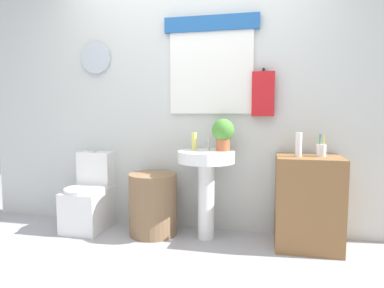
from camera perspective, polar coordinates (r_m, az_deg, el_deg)
The scene contains 11 objects.
ground_plane at distance 2.45m, azimuth -6.42°, elevation -22.48°, with size 8.00×8.00×0.00m, color #A3A3A8.
back_wall at distance 3.27m, azimuth 0.03°, elevation 8.36°, with size 4.40×0.18×2.60m.
toilet at distance 3.48m, azimuth -17.07°, elevation -8.98°, with size 0.38×0.51×0.76m.
laundry_hamper at distance 3.18m, azimuth -6.70°, elevation -10.17°, with size 0.45×0.45×0.57m, color #846647.
pedestal_sink at distance 2.98m, azimuth 2.44°, elevation -5.05°, with size 0.51×0.51×0.80m.
faucet at distance 3.07m, azimuth 2.86°, elevation -0.04°, with size 0.03×0.03×0.10m, color silver.
wooden_cabinet at distance 3.01m, azimuth 19.25°, elevation -9.37°, with size 0.53×0.44×0.78m, color olive.
soap_bottle at distance 3.02m, azimuth 0.39°, elevation 0.46°, with size 0.05×0.05×0.16m, color #DBD166.
potted_plant at distance 2.98m, azimuth 5.33°, elevation 1.98°, with size 0.20×0.20×0.29m.
lotion_bottle at distance 2.87m, azimuth 17.82°, elevation -0.10°, with size 0.05×0.05×0.20m, color white.
toothbrush_cup at distance 2.96m, azimuth 21.27°, elevation -0.95°, with size 0.08×0.08×0.19m.
Camera 1 is at (0.71, -2.04, 1.15)m, focal length 31.10 mm.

